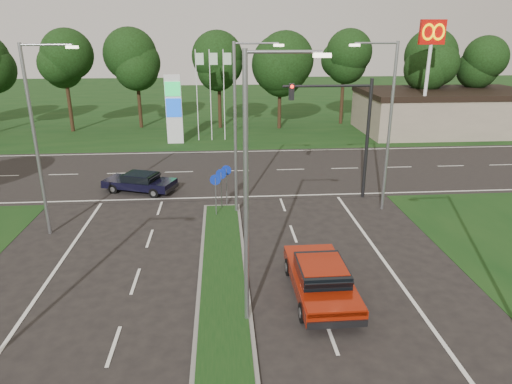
{
  "coord_description": "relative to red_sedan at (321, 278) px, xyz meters",
  "views": [
    {
      "loc": [
        0.09,
        -7.33,
        9.44
      ],
      "look_at": [
        1.66,
        13.14,
        2.2
      ],
      "focal_mm": 32.0,
      "sensor_mm": 36.0,
      "label": 1
    }
  ],
  "objects": [
    {
      "name": "verge_far",
      "position": [
        -3.65,
        47.57,
        -0.74
      ],
      "size": [
        160.0,
        50.0,
        0.02
      ],
      "primitive_type": "cube",
      "color": "black",
      "rests_on": "ground"
    },
    {
      "name": "cross_road",
      "position": [
        -3.65,
        16.57,
        -0.74
      ],
      "size": [
        160.0,
        12.0,
        0.02
      ],
      "primitive_type": "cube",
      "color": "black",
      "rests_on": "ground"
    },
    {
      "name": "median_kerb",
      "position": [
        -3.65,
        -3.43,
        -0.68
      ],
      "size": [
        2.0,
        26.0,
        0.12
      ],
      "primitive_type": "cube",
      "color": "slate",
      "rests_on": "ground"
    },
    {
      "name": "commercial_building",
      "position": [
        18.35,
        28.57,
        1.26
      ],
      "size": [
        16.0,
        9.0,
        4.0
      ],
      "primitive_type": "cube",
      "color": "gray",
      "rests_on": "ground"
    },
    {
      "name": "streetlight_median_near",
      "position": [
        -2.65,
        -1.43,
        4.34
      ],
      "size": [
        2.53,
        0.22,
        9.0
      ],
      "color": "gray",
      "rests_on": "ground"
    },
    {
      "name": "streetlight_median_far",
      "position": [
        -2.65,
        8.57,
        4.34
      ],
      "size": [
        2.53,
        0.22,
        9.0
      ],
      "color": "gray",
      "rests_on": "ground"
    },
    {
      "name": "streetlight_left_far",
      "position": [
        -11.95,
        6.57,
        4.34
      ],
      "size": [
        2.53,
        0.22,
        9.0
      ],
      "color": "gray",
      "rests_on": "ground"
    },
    {
      "name": "streetlight_right_far",
      "position": [
        5.15,
        8.57,
        4.34
      ],
      "size": [
        2.53,
        0.22,
        9.0
      ],
      "rotation": [
        0.0,
        0.0,
        3.14
      ],
      "color": "gray",
      "rests_on": "ground"
    },
    {
      "name": "traffic_signal",
      "position": [
        3.54,
        10.57,
        3.91
      ],
      "size": [
        5.1,
        0.42,
        7.0
      ],
      "color": "black",
      "rests_on": "ground"
    },
    {
      "name": "median_signs",
      "position": [
        -3.65,
        8.97,
        0.97
      ],
      "size": [
        1.16,
        1.76,
        2.38
      ],
      "color": "gray",
      "rests_on": "ground"
    },
    {
      "name": "gas_pylon",
      "position": [
        -7.44,
        25.62,
        2.45
      ],
      "size": [
        5.8,
        1.26,
        8.0
      ],
      "color": "silver",
      "rests_on": "ground"
    },
    {
      "name": "mcdonalds_sign",
      "position": [
        14.35,
        24.55,
        7.24
      ],
      "size": [
        2.2,
        0.47,
        10.4
      ],
      "color": "silver",
      "rests_on": "ground"
    },
    {
      "name": "treeline_far",
      "position": [
        -3.55,
        32.51,
        6.09
      ],
      "size": [
        6.0,
        6.0,
        9.9
      ],
      "color": "black",
      "rests_on": "ground"
    },
    {
      "name": "red_sedan",
      "position": [
        0.0,
        0.0,
        0.0
      ],
      "size": [
        2.15,
        5.04,
        1.38
      ],
      "rotation": [
        0.0,
        0.0,
        0.01
      ],
      "color": "maroon",
      "rests_on": "ground"
    },
    {
      "name": "navy_sedan",
      "position": [
        -8.69,
        12.57,
        -0.1
      ],
      "size": [
        4.68,
        3.16,
        1.19
      ],
      "rotation": [
        0.0,
        0.0,
        1.22
      ],
      "color": "black",
      "rests_on": "ground"
    }
  ]
}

